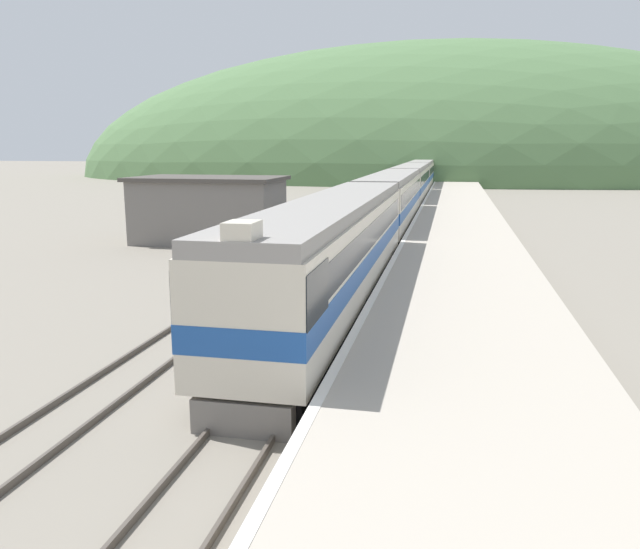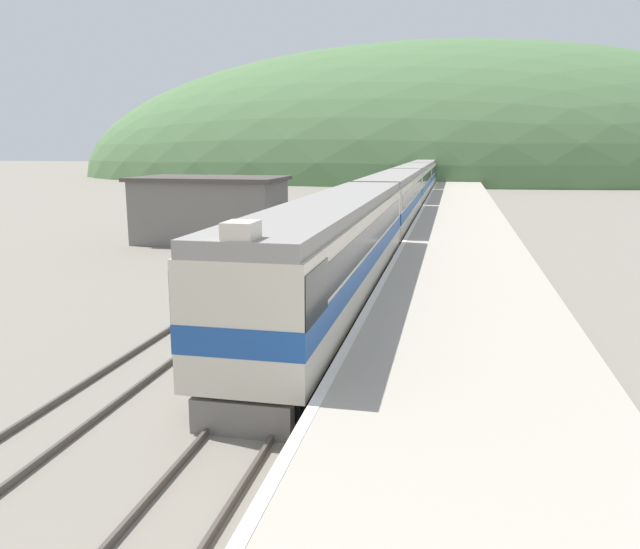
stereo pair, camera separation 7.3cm
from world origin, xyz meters
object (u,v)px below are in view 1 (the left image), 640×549
Objects in this scene: express_train_lead_car at (334,251)px; carriage_second at (392,201)px; carriage_fifth at (428,169)px; carriage_third at (411,183)px; carriage_fourth at (422,175)px.

express_train_lead_car reaches higher than carriage_second.
carriage_fifth is (0.00, 86.86, -0.01)m from express_train_lead_car.
express_train_lead_car is 86.86m from carriage_fifth.
express_train_lead_car is at bearing -90.00° from carriage_fifth.
express_train_lead_car is 22.29m from carriage_second.
carriage_fourth is (0.00, 21.52, 0.00)m from carriage_third.
carriage_second and carriage_fifth have the same top height.
carriage_third and carriage_fifth have the same top height.
express_train_lead_car is 65.34m from carriage_fourth.
carriage_third is at bearing -90.00° from carriage_fifth.
carriage_third and carriage_fourth have the same top height.
carriage_second is 1.00× the size of carriage_fifth.
carriage_fifth is at bearing 90.00° from carriage_third.
express_train_lead_car is at bearing -90.00° from carriage_fourth.
express_train_lead_car reaches higher than carriage_fifth.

